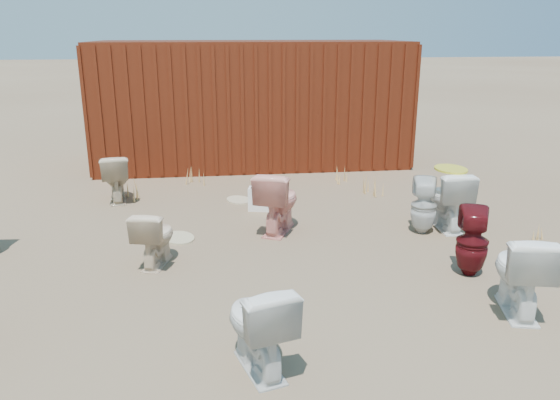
{
  "coord_description": "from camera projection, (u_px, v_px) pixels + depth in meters",
  "views": [
    {
      "loc": [
        -0.82,
        -5.89,
        2.58
      ],
      "look_at": [
        0.0,
        0.6,
        0.55
      ],
      "focal_mm": 35.0,
      "sensor_mm": 36.0,
      "label": 1
    }
  ],
  "objects": [
    {
      "name": "ground",
      "position": [
        286.0,
        259.0,
        6.45
      ],
      "size": [
        100.0,
        100.0,
        0.0
      ],
      "primitive_type": "plane",
      "color": "brown",
      "rests_on": "ground"
    },
    {
      "name": "shipping_container",
      "position": [
        251.0,
        103.0,
        11.02
      ],
      "size": [
        6.0,
        2.4,
        2.4
      ],
      "primitive_type": "cube",
      "color": "#4C190C",
      "rests_on": "ground"
    },
    {
      "name": "toilet_front_pink",
      "position": [
        278.0,
        201.0,
        7.24
      ],
      "size": [
        0.77,
        0.95,
        0.84
      ],
      "primitive_type": "imported",
      "rotation": [
        0.0,
        0.0,
        2.72
      ],
      "color": "#F79C8E",
      "rests_on": "ground"
    },
    {
      "name": "toilet_front_c",
      "position": [
        258.0,
        325.0,
        4.26
      ],
      "size": [
        0.63,
        0.85,
        0.77
      ],
      "primitive_type": "imported",
      "rotation": [
        0.0,
        0.0,
        3.42
      ],
      "color": "silver",
      "rests_on": "ground"
    },
    {
      "name": "toilet_front_maroon",
      "position": [
        472.0,
        242.0,
        5.94
      ],
      "size": [
        0.45,
        0.46,
        0.77
      ],
      "primitive_type": "imported",
      "rotation": [
        0.0,
        0.0,
        2.77
      ],
      "color": "#540E12",
      "rests_on": "ground"
    },
    {
      "name": "toilet_front_e",
      "position": [
        520.0,
        272.0,
        5.13
      ],
      "size": [
        0.64,
        0.89,
        0.82
      ],
      "primitive_type": "imported",
      "rotation": [
        0.0,
        0.0,
        2.89
      ],
      "color": "white",
      "rests_on": "ground"
    },
    {
      "name": "toilet_back_beige_left",
      "position": [
        116.0,
        178.0,
        8.56
      ],
      "size": [
        0.52,
        0.79,
        0.75
      ],
      "primitive_type": "imported",
      "rotation": [
        0.0,
        0.0,
        3.28
      ],
      "color": "beige",
      "rests_on": "ground"
    },
    {
      "name": "toilet_back_beige_right",
      "position": [
        155.0,
        237.0,
        6.21
      ],
      "size": [
        0.53,
        0.73,
        0.67
      ],
      "primitive_type": "imported",
      "rotation": [
        0.0,
        0.0,
        2.88
      ],
      "color": "beige",
      "rests_on": "ground"
    },
    {
      "name": "toilet_back_yellowlid",
      "position": [
        448.0,
        199.0,
        7.35
      ],
      "size": [
        0.48,
        0.82,
        0.82
      ],
      "primitive_type": "imported",
      "rotation": [
        0.0,
        0.0,
        3.11
      ],
      "color": "white",
      "rests_on": "ground"
    },
    {
      "name": "toilet_back_e",
      "position": [
        424.0,
        206.0,
        7.2
      ],
      "size": [
        0.43,
        0.43,
        0.75
      ],
      "primitive_type": "imported",
      "rotation": [
        0.0,
        0.0,
        2.82
      ],
      "color": "silver",
      "rests_on": "ground"
    },
    {
      "name": "yellow_lid",
      "position": [
        451.0,
        169.0,
        7.23
      ],
      "size": [
        0.42,
        0.52,
        0.02
      ],
      "primitive_type": "ellipsoid",
      "color": "gold",
      "rests_on": "toilet_back_yellowlid"
    },
    {
      "name": "loose_tank",
      "position": [
        265.0,
        199.0,
        8.17
      ],
      "size": [
        0.53,
        0.3,
        0.35
      ],
      "primitive_type": "cube",
      "rotation": [
        0.0,
        0.0,
        -0.21
      ],
      "color": "white",
      "rests_on": "ground"
    },
    {
      "name": "loose_lid_near",
      "position": [
        179.0,
        238.0,
        7.08
      ],
      "size": [
        0.54,
        0.6,
        0.02
      ],
      "primitive_type": "ellipsoid",
      "rotation": [
        0.0,
        0.0,
        0.4
      ],
      "color": "#BCB188",
      "rests_on": "ground"
    },
    {
      "name": "loose_lid_far",
      "position": [
        239.0,
        200.0,
        8.67
      ],
      "size": [
        0.52,
        0.58,
        0.02
      ],
      "primitive_type": "ellipsoid",
      "rotation": [
        0.0,
        0.0,
        0.43
      ],
      "color": "#C0B08B",
      "rests_on": "ground"
    },
    {
      "name": "weed_clump_a",
      "position": [
        128.0,
        190.0,
        8.69
      ],
      "size": [
        0.36,
        0.36,
        0.32
      ],
      "primitive_type": "cone",
      "color": "tan",
      "rests_on": "ground"
    },
    {
      "name": "weed_clump_b",
      "position": [
        287.0,
        193.0,
        8.63
      ],
      "size": [
        0.32,
        0.32,
        0.26
      ],
      "primitive_type": "cone",
      "color": "tan",
      "rests_on": "ground"
    },
    {
      "name": "weed_clump_c",
      "position": [
        374.0,
        185.0,
        8.97
      ],
      "size": [
        0.36,
        0.36,
        0.31
      ],
      "primitive_type": "cone",
      "color": "tan",
      "rests_on": "ground"
    },
    {
      "name": "weed_clump_d",
      "position": [
        195.0,
        176.0,
        9.58
      ],
      "size": [
        0.3,
        0.3,
        0.29
      ],
      "primitive_type": "cone",
      "color": "tan",
      "rests_on": "ground"
    },
    {
      "name": "weed_clump_e",
      "position": [
        343.0,
        175.0,
        9.73
      ],
      "size": [
        0.34,
        0.34,
        0.26
      ],
      "primitive_type": "cone",
      "color": "tan",
      "rests_on": "ground"
    },
    {
      "name": "weed_clump_f",
      "position": [
        539.0,
        234.0,
        6.94
      ],
      "size": [
        0.28,
        0.28,
        0.21
      ],
      "primitive_type": "cone",
      "color": "tan",
      "rests_on": "ground"
    }
  ]
}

